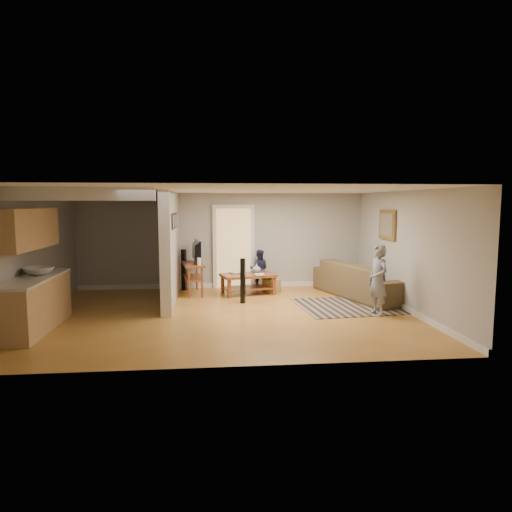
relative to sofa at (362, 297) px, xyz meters
The scene contains 11 objects.
ground 3.58m from the sofa, 157.21° to the right, with size 7.50×7.50×0.00m, color #9C6427.
room_shell 4.70m from the sofa, 167.60° to the right, with size 7.54×6.02×2.52m.
area_rug 1.00m from the sofa, 112.50° to the right, with size 2.63×1.92×0.01m, color black.
sofa is the anchor object (origin of this frame).
coffee_table 2.78m from the sofa, 166.87° to the left, with size 1.43×1.03×0.76m.
tv_console 4.18m from the sofa, 168.67° to the left, with size 0.63×1.28×1.05m.
speaker_left 2.97m from the sofa, behind, with size 0.10×0.10×1.02m, color black.
speaker_right 4.53m from the sofa, 163.02° to the left, with size 0.11×0.11×1.06m, color black.
toy_basket 2.28m from the sofa, 156.52° to the left, with size 0.49×0.49×0.44m.
child 1.80m from the sofa, 99.58° to the right, with size 0.52×0.34×1.42m, color gray.
toddler 2.69m from the sofa, 150.78° to the left, with size 0.50×0.39×1.03m, color #1F2441.
Camera 1 is at (-0.34, -9.06, 2.24)m, focal length 32.00 mm.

